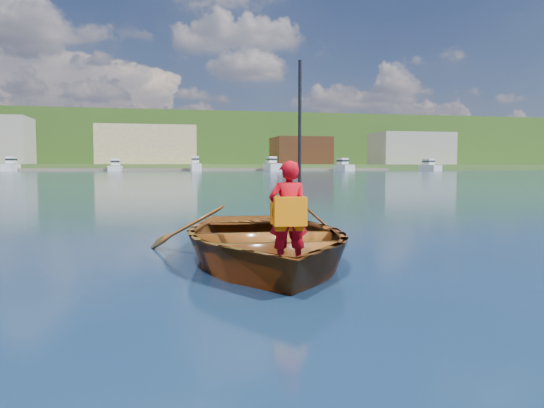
# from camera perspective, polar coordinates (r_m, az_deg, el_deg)

# --- Properties ---
(ground) EXTENTS (600.00, 600.00, 0.00)m
(ground) POSITION_cam_1_polar(r_m,az_deg,el_deg) (6.72, 3.63, -5.92)
(ground) COLOR #0F2144
(ground) RESTS_ON ground
(rowboat) EXTENTS (3.23, 4.33, 0.86)m
(rowboat) POSITION_cam_1_polar(r_m,az_deg,el_deg) (6.48, -0.96, -3.80)
(rowboat) COLOR #652F11
(rowboat) RESTS_ON ground
(child_paddler) EXTENTS (0.43, 0.35, 2.19)m
(child_paddler) POSITION_cam_1_polar(r_m,az_deg,el_deg) (5.57, 1.79, -0.99)
(child_paddler) COLOR #A40510
(child_paddler) RESTS_ON ground
(shoreline) EXTENTS (400.00, 140.00, 22.00)m
(shoreline) POSITION_cam_1_polar(r_m,az_deg,el_deg) (243.16, -11.84, 6.08)
(shoreline) COLOR #335726
(shoreline) RESTS_ON ground
(dock) EXTENTS (159.98, 12.85, 0.80)m
(dock) POSITION_cam_1_polar(r_m,az_deg,el_deg) (154.37, -12.47, 3.62)
(dock) COLOR #63594B
(dock) RESTS_ON ground
(waterfront_buildings) EXTENTS (202.00, 16.00, 14.00)m
(waterfront_buildings) POSITION_cam_1_polar(r_m,az_deg,el_deg) (171.60, -14.26, 6.08)
(waterfront_buildings) COLOR brown
(waterfront_buildings) RESTS_ON ground
(marina_yachts) EXTENTS (145.54, 11.36, 4.41)m
(marina_yachts) POSITION_cam_1_polar(r_m,az_deg,el_deg) (150.29, -6.89, 4.06)
(marina_yachts) COLOR silver
(marina_yachts) RESTS_ON ground
(hillside_trees) EXTENTS (306.12, 81.75, 24.05)m
(hillside_trees) POSITION_cam_1_polar(r_m,az_deg,el_deg) (255.55, -12.60, 8.06)
(hillside_trees) COLOR #382314
(hillside_trees) RESTS_ON ground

